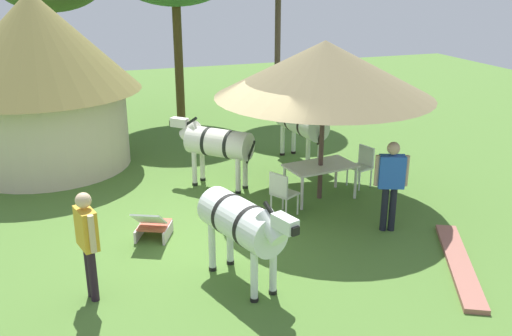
{
  "coord_description": "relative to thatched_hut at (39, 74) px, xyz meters",
  "views": [
    {
      "loc": [
        -2.47,
        -9.36,
        4.61
      ],
      "look_at": [
        0.85,
        0.23,
        1.0
      ],
      "focal_mm": 39.53,
      "sensor_mm": 36.0,
      "label": 1
    }
  ],
  "objects": [
    {
      "name": "ground_plane",
      "position": [
        2.97,
        -4.77,
        -2.27
      ],
      "size": [
        36.0,
        36.0,
        0.0
      ],
      "primitive_type": "plane",
      "color": "#4C732E"
    },
    {
      "name": "thatched_hut",
      "position": [
        0.0,
        0.0,
        0.0
      ],
      "size": [
        4.69,
        4.69,
        4.16
      ],
      "rotation": [
        0.0,
        0.0,
        0.02
      ],
      "color": "beige",
      "rests_on": "ground_plane"
    },
    {
      "name": "shade_umbrella",
      "position": [
        5.39,
        -4.11,
        0.47
      ],
      "size": [
        4.38,
        4.38,
        3.3
      ],
      "color": "#4F3631",
      "rests_on": "ground_plane"
    },
    {
      "name": "patio_dining_table",
      "position": [
        5.39,
        -4.11,
        -1.61
      ],
      "size": [
        1.53,
        1.02,
        0.74
      ],
      "rotation": [
        0.0,
        0.0,
        0.13
      ],
      "color": "silver",
      "rests_on": "ground_plane"
    },
    {
      "name": "patio_chair_near_hut",
      "position": [
        4.29,
        -4.7,
        -1.75
      ],
      "size": [
        0.58,
        0.59,
        0.9
      ],
      "rotation": [
        0.0,
        0.0,
        -1.07
      ],
      "color": "silver",
      "rests_on": "ground_plane"
    },
    {
      "name": "patio_chair_west_end",
      "position": [
        6.59,
        -3.76,
        -1.75
      ],
      "size": [
        0.53,
        0.54,
        0.9
      ],
      "rotation": [
        0.0,
        0.0,
        -4.43
      ],
      "color": "silver",
      "rests_on": "ground_plane"
    },
    {
      "name": "guest_beside_umbrella",
      "position": [
        5.91,
        -5.94,
        -1.24
      ],
      "size": [
        0.58,
        0.36,
        1.71
      ],
      "rotation": [
        0.0,
        0.0,
        2.78
      ],
      "color": "black",
      "rests_on": "ground_plane"
    },
    {
      "name": "standing_watcher",
      "position": [
        0.59,
        -6.52,
        -1.26
      ],
      "size": [
        0.32,
        0.58,
        1.68
      ],
      "rotation": [
        0.0,
        0.0,
        -1.32
      ],
      "color": "black",
      "rests_on": "ground_plane"
    },
    {
      "name": "striped_lounge_chair",
      "position": [
        1.74,
        -4.87,
        -2.01
      ],
      "size": [
        0.82,
        0.95,
        0.65
      ],
      "rotation": [
        0.0,
        0.0,
        5.84
      ],
      "color": "#BF573F",
      "rests_on": "ground_plane"
    },
    {
      "name": "zebra_nearest_camera",
      "position": [
        2.82,
        -6.85,
        -1.25
      ],
      "size": [
        1.05,
        2.09,
        1.56
      ],
      "rotation": [
        0.0,
        0.0,
        3.45
      ],
      "color": "silver",
      "rests_on": "ground_plane"
    },
    {
      "name": "zebra_by_umbrella",
      "position": [
        5.95,
        -1.7,
        -1.27
      ],
      "size": [
        0.81,
        2.34,
        1.54
      ],
      "rotation": [
        0.0,
        0.0,
        0.13
      ],
      "color": "silver",
      "rests_on": "ground_plane"
    },
    {
      "name": "zebra_toward_hut",
      "position": [
        3.53,
        -2.74,
        -1.27
      ],
      "size": [
        1.64,
        1.66,
        1.54
      ],
      "rotation": [
        0.0,
        0.0,
        0.78
      ],
      "color": "silver",
      "rests_on": "ground_plane"
    },
    {
      "name": "brick_patio_kerb",
      "position": [
        6.32,
        -7.51,
        -2.23
      ],
      "size": [
        1.63,
        2.64,
        0.08
      ],
      "primitive_type": "cube",
      "rotation": [
        0.0,
        0.0,
        1.08
      ],
      "color": "#9E6152",
      "rests_on": "ground_plane"
    }
  ]
}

